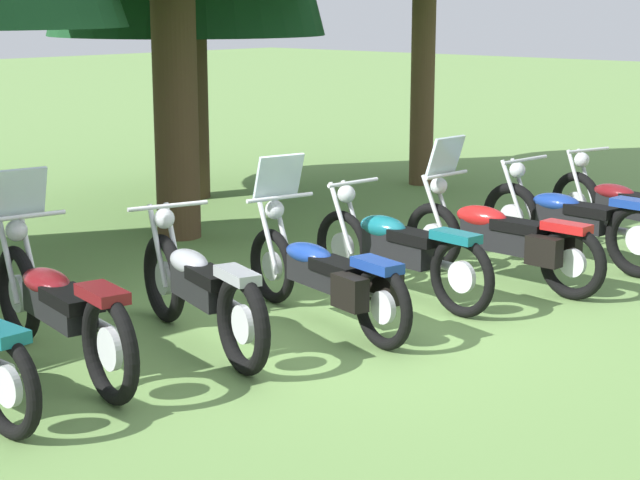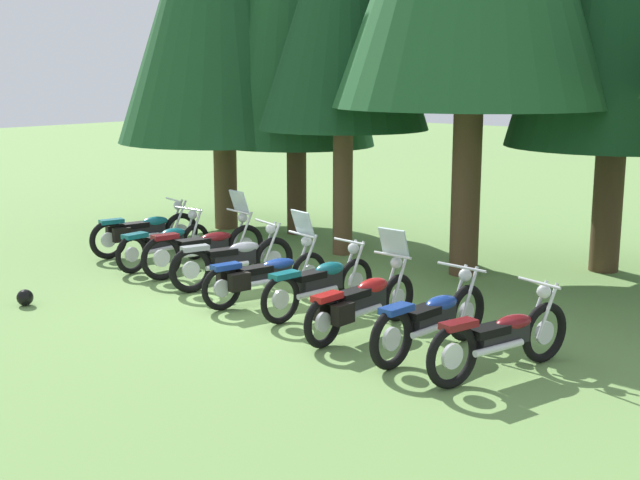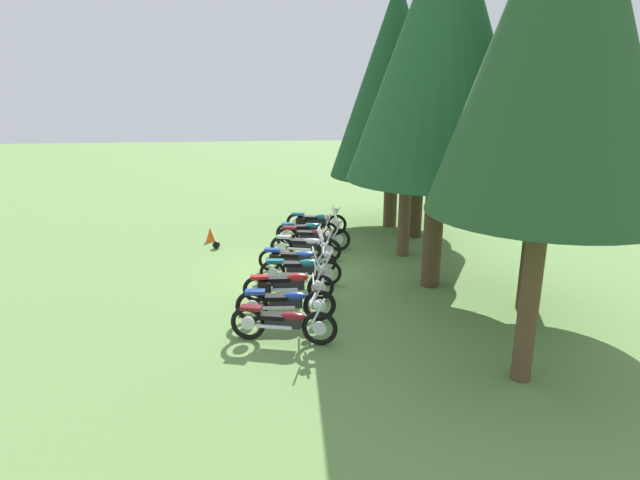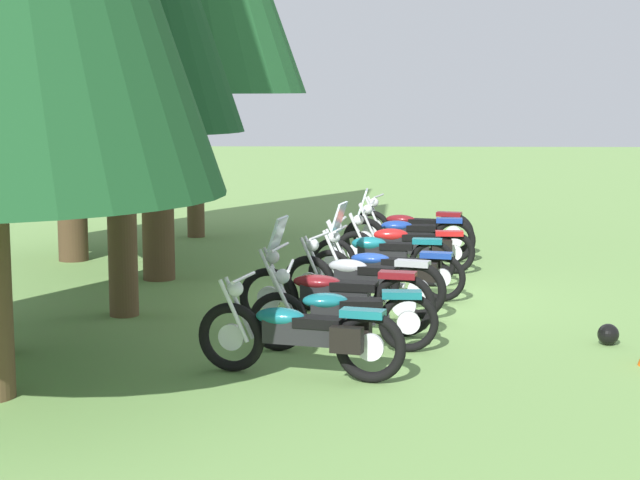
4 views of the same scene
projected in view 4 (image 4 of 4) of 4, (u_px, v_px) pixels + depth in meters
name	position (u px, v px, depth m)	size (l,w,h in m)	color
ground_plane	(378.00, 298.00, 14.88)	(80.00, 80.00, 0.00)	#6B934C
motorcycle_0	(303.00, 334.00, 10.69)	(0.87, 2.17, 1.02)	black
motorcycle_1	(342.00, 313.00, 11.76)	(0.72, 2.14, 0.99)	black
motorcycle_2	(333.00, 293.00, 12.70)	(0.82, 2.40, 1.39)	black
motorcycle_3	(362.00, 280.00, 13.72)	(0.92, 2.16, 1.02)	black
motorcycle_4	(388.00, 267.00, 14.74)	(0.88, 2.22, 1.34)	black
motorcycle_5	(381.00, 255.00, 15.77)	(0.61, 2.19, 1.00)	black
motorcycle_6	(406.00, 245.00, 16.79)	(0.63, 2.25, 1.35)	black
motorcycle_7	(408.00, 235.00, 17.93)	(0.73, 2.27, 1.03)	black
motorcycle_8	(411.00, 228.00, 18.93)	(0.83, 2.20, 1.03)	black
dropped_helmet	(608.00, 334.00, 12.10)	(0.25, 0.25, 0.25)	black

